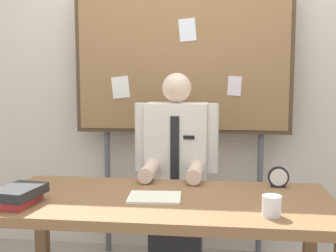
% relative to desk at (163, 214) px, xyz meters
% --- Properties ---
extents(back_wall, '(6.40, 0.08, 2.70)m').
position_rel_desk_xyz_m(back_wall, '(0.00, 1.24, 0.68)').
color(back_wall, beige).
rests_on(back_wall, ground_plane).
extents(desk, '(1.74, 0.80, 0.75)m').
position_rel_desk_xyz_m(desk, '(0.00, 0.00, 0.00)').
color(desk, brown).
rests_on(desk, ground_plane).
extents(person, '(0.55, 0.56, 1.40)m').
position_rel_desk_xyz_m(person, '(0.00, 0.65, -0.02)').
color(person, '#2D2D33').
rests_on(person, ground_plane).
extents(bulletin_board, '(1.60, 0.09, 2.07)m').
position_rel_desk_xyz_m(bulletin_board, '(-0.00, 1.04, 0.82)').
color(bulletin_board, '#4C3823').
rests_on(bulletin_board, ground_plane).
extents(book_stack, '(0.22, 0.28, 0.09)m').
position_rel_desk_xyz_m(book_stack, '(-0.69, -0.20, 0.13)').
color(book_stack, '#B22D2D').
rests_on(book_stack, desk).
extents(open_notebook, '(0.28, 0.23, 0.01)m').
position_rel_desk_xyz_m(open_notebook, '(-0.04, -0.02, 0.09)').
color(open_notebook, '#F4EFCC').
rests_on(open_notebook, desk).
extents(desk_clock, '(0.12, 0.04, 0.12)m').
position_rel_desk_xyz_m(desk_clock, '(0.62, 0.29, 0.14)').
color(desk_clock, black).
rests_on(desk_clock, desk).
extents(coffee_mug, '(0.09, 0.09, 0.09)m').
position_rel_desk_xyz_m(coffee_mug, '(0.52, -0.24, 0.13)').
color(coffee_mug, white).
rests_on(coffee_mug, desk).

